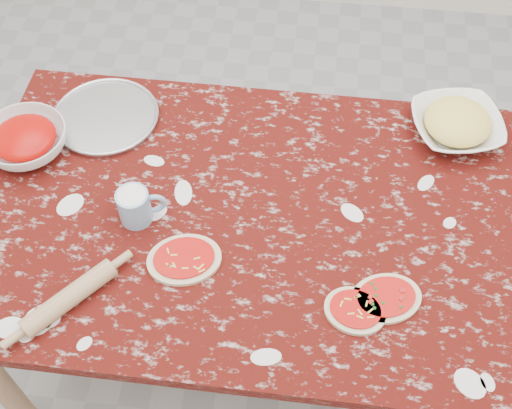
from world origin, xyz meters
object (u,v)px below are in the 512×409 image
(flour_mug, at_px, (136,206))
(rolling_pin, at_px, (69,298))
(cheese_bowl, at_px, (456,126))
(worktable, at_px, (256,232))
(sauce_bowl, at_px, (26,141))
(pizza_tray, at_px, (106,117))

(flour_mug, height_order, rolling_pin, flour_mug)
(cheese_bowl, bearing_deg, worktable, -146.06)
(rolling_pin, bearing_deg, sauce_bowl, 119.47)
(pizza_tray, bearing_deg, rolling_pin, -83.16)
(worktable, relative_size, rolling_pin, 6.11)
(pizza_tray, bearing_deg, worktable, -31.28)
(worktable, distance_m, sauce_bowl, 0.73)
(cheese_bowl, height_order, rolling_pin, cheese_bowl)
(worktable, xyz_separation_m, sauce_bowl, (-0.70, 0.15, 0.12))
(pizza_tray, xyz_separation_m, cheese_bowl, (1.07, 0.07, 0.03))
(rolling_pin, bearing_deg, flour_mug, 68.64)
(sauce_bowl, distance_m, cheese_bowl, 1.29)
(cheese_bowl, bearing_deg, rolling_pin, -144.64)
(worktable, distance_m, rolling_pin, 0.55)
(sauce_bowl, xyz_separation_m, cheese_bowl, (1.27, 0.22, -0.01))
(flour_mug, bearing_deg, sauce_bowl, 152.06)
(cheese_bowl, bearing_deg, flour_mug, -154.29)
(worktable, xyz_separation_m, pizza_tray, (-0.51, 0.31, 0.09))
(pizza_tray, xyz_separation_m, rolling_pin, (0.08, -0.64, 0.02))
(sauce_bowl, bearing_deg, worktable, -12.40)
(worktable, bearing_deg, pizza_tray, 148.72)
(cheese_bowl, distance_m, flour_mug, 0.98)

